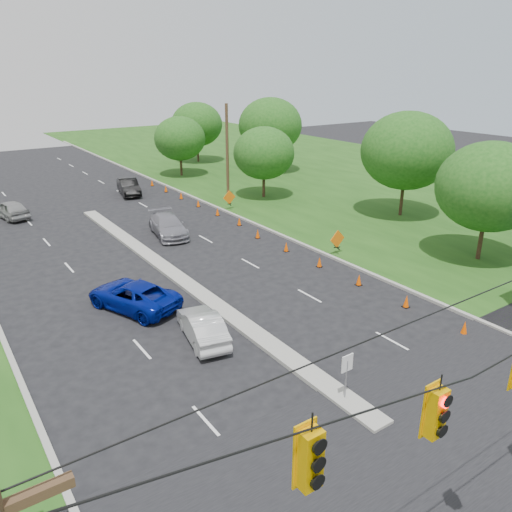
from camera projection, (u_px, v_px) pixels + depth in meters
ground at (488, 506)px, 14.65m from camera, size 160.00×160.00×0.00m
grass_right at (475, 207)px, 45.94m from camera, size 40.00×160.00×0.06m
cross_street at (488, 506)px, 14.65m from camera, size 160.00×14.00×0.02m
curb_right at (235, 216)px, 43.11m from camera, size 0.25×110.00×0.16m
median at (174, 276)px, 30.83m from camera, size 1.00×34.00×0.18m
median_sign at (347, 369)px, 18.75m from camera, size 0.55×0.06×2.05m
utility_pole_far_right at (227, 153)px, 46.63m from camera, size 0.28×0.28×9.00m
cone_1 at (464, 328)px, 23.96m from camera, size 0.32×0.32×0.70m
cone_2 at (406, 301)px, 26.66m from camera, size 0.32×0.32×0.70m
cone_3 at (359, 280)px, 29.35m from camera, size 0.32×0.32×0.70m
cone_4 at (320, 262)px, 32.05m from camera, size 0.32×0.32×0.70m
cone_5 at (286, 247)px, 34.75m from camera, size 0.32×0.32×0.70m
cone_6 at (258, 234)px, 37.44m from camera, size 0.32×0.32×0.70m
cone_7 at (239, 221)px, 40.46m from camera, size 0.32×0.32×0.70m
cone_8 at (217, 212)px, 43.16m from camera, size 0.32×0.32×0.70m
cone_9 at (198, 203)px, 45.85m from camera, size 0.32×0.32×0.70m
cone_10 at (181, 195)px, 48.55m from camera, size 0.32×0.32×0.70m
cone_11 at (166, 189)px, 51.25m from camera, size 0.32×0.32×0.70m
cone_12 at (152, 183)px, 53.94m from camera, size 0.32×0.32×0.70m
work_sign_1 at (337, 240)px, 33.85m from camera, size 1.27×0.58×1.37m
work_sign_2 at (229, 198)px, 44.63m from camera, size 1.27×0.58×1.37m
tree_7 at (490, 187)px, 31.66m from camera, size 6.72×6.72×7.84m
tree_8 at (407, 151)px, 41.26m from camera, size 7.56×7.56×8.82m
tree_9 at (264, 153)px, 47.77m from camera, size 5.88×5.88×6.86m
tree_10 at (270, 125)px, 59.27m from camera, size 7.56×7.56×8.82m
tree_11 at (197, 124)px, 65.85m from camera, size 6.72×6.72×7.84m
tree_12 at (180, 139)px, 57.50m from camera, size 5.88×5.88×6.86m
white_sedan at (202, 326)px, 23.36m from camera, size 2.32×4.47×1.40m
blue_pickup at (133, 295)px, 26.44m from camera, size 4.31×5.90×1.49m
silver_car_far at (168, 226)px, 37.94m from camera, size 3.14×5.67×1.56m
silver_car_oncoming at (11, 209)px, 42.27m from camera, size 2.71×4.82×1.55m
dark_car_receding at (129, 187)px, 50.05m from camera, size 2.61×5.11×1.61m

